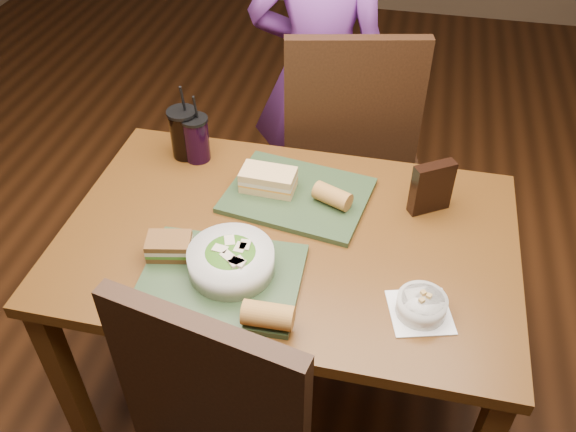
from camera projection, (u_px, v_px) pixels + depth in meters
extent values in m
plane|color=#381C0B|center=(288.00, 383.00, 2.25)|extent=(6.00, 6.00, 0.00)
cube|color=#523010|center=(67.00, 383.00, 1.84)|extent=(0.06, 0.06, 0.71)
cube|color=#523010|center=(160.00, 222.00, 2.39)|extent=(0.06, 0.06, 0.71)
cube|color=#523010|center=(473.00, 270.00, 2.19)|extent=(0.06, 0.06, 0.71)
cube|color=#523010|center=(288.00, 239.00, 1.77)|extent=(1.30, 0.85, 0.04)
cube|color=black|center=(210.00, 402.00, 1.31)|extent=(0.45, 0.14, 0.54)
cube|color=black|center=(355.00, 152.00, 2.47)|extent=(0.57, 0.57, 0.05)
cube|color=black|center=(353.00, 114.00, 2.11)|extent=(0.48, 0.15, 0.57)
cube|color=black|center=(295.00, 226.00, 2.53)|extent=(0.05, 0.05, 0.49)
cube|color=black|center=(393.00, 241.00, 2.47)|extent=(0.05, 0.05, 0.49)
cube|color=black|center=(313.00, 168.00, 2.83)|extent=(0.05, 0.05, 0.49)
cube|color=black|center=(401.00, 180.00, 2.77)|extent=(0.05, 0.05, 0.49)
imported|color=#73328B|center=(319.00, 74.00, 2.44)|extent=(0.60, 0.43, 1.53)
cube|color=#273A20|center=(221.00, 278.00, 1.61)|extent=(0.43, 0.33, 0.02)
cube|color=#273A20|center=(298.00, 195.00, 1.87)|extent=(0.46, 0.38, 0.02)
cylinder|color=silver|center=(231.00, 261.00, 1.60)|extent=(0.23, 0.23, 0.07)
ellipsoid|color=#427219|center=(231.00, 257.00, 1.59)|extent=(0.19, 0.19, 0.06)
cube|color=beige|center=(240.00, 248.00, 1.58)|extent=(0.03, 0.04, 0.01)
cube|color=beige|center=(228.00, 257.00, 1.56)|extent=(0.05, 0.04, 0.01)
cube|color=beige|center=(220.00, 249.00, 1.58)|extent=(0.04, 0.03, 0.01)
cube|color=beige|center=(230.00, 241.00, 1.60)|extent=(0.04, 0.05, 0.01)
cube|color=beige|center=(236.00, 262.00, 1.55)|extent=(0.05, 0.05, 0.01)
cube|color=beige|center=(238.00, 262.00, 1.54)|extent=(0.04, 0.03, 0.01)
cube|color=beige|center=(245.00, 245.00, 1.59)|extent=(0.03, 0.04, 0.01)
cube|color=white|center=(420.00, 312.00, 1.53)|extent=(0.19, 0.19, 0.00)
cylinder|color=silver|center=(421.00, 305.00, 1.52)|extent=(0.13, 0.13, 0.05)
cylinder|color=black|center=(423.00, 300.00, 1.50)|extent=(0.11, 0.11, 0.01)
cube|color=#B28947|center=(422.00, 300.00, 1.49)|extent=(0.02, 0.02, 0.01)
cube|color=#B28947|center=(429.00, 296.00, 1.50)|extent=(0.02, 0.02, 0.01)
cube|color=#B28947|center=(423.00, 293.00, 1.51)|extent=(0.02, 0.02, 0.01)
cube|color=#593819|center=(170.00, 251.00, 1.66)|extent=(0.13, 0.10, 0.02)
cube|color=#3F721E|center=(170.00, 248.00, 1.66)|extent=(0.13, 0.10, 0.01)
cube|color=beige|center=(169.00, 245.00, 1.65)|extent=(0.13, 0.10, 0.01)
cube|color=#593819|center=(168.00, 241.00, 1.64)|extent=(0.13, 0.10, 0.02)
cube|color=tan|center=(268.00, 185.00, 1.88)|extent=(0.17, 0.10, 0.02)
cube|color=orange|center=(268.00, 181.00, 1.87)|extent=(0.17, 0.10, 0.01)
cube|color=beige|center=(268.00, 179.00, 1.86)|extent=(0.17, 0.10, 0.01)
cube|color=tan|center=(268.00, 174.00, 1.85)|extent=(0.17, 0.10, 0.02)
cylinder|color=#AD7533|center=(268.00, 315.00, 1.47)|extent=(0.13, 0.07, 0.06)
cylinder|color=#AD7533|center=(332.00, 196.00, 1.81)|extent=(0.13, 0.10, 0.06)
cylinder|color=black|center=(184.00, 135.00, 2.00)|extent=(0.09, 0.09, 0.16)
cylinder|color=black|center=(181.00, 112.00, 1.94)|extent=(0.10, 0.10, 0.01)
cylinder|color=black|center=(183.00, 100.00, 1.91)|extent=(0.01, 0.03, 0.10)
cylinder|color=black|center=(196.00, 140.00, 1.99)|extent=(0.08, 0.08, 0.15)
cylinder|color=black|center=(194.00, 119.00, 1.93)|extent=(0.09, 0.09, 0.01)
cylinder|color=black|center=(195.00, 108.00, 1.91)|extent=(0.01, 0.02, 0.09)
cube|color=black|center=(432.00, 187.00, 1.79)|extent=(0.13, 0.10, 0.16)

